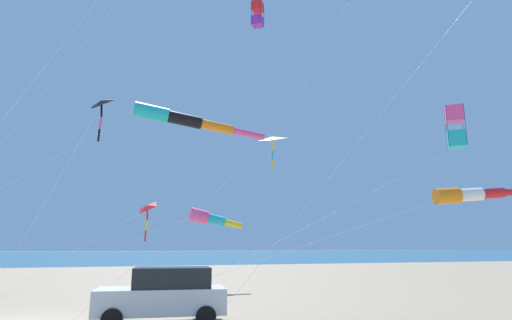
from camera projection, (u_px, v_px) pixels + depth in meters
ocean_water_strip at (95, 254)px, 167.34m from camera, size 240.00×600.00×0.01m
parked_car at (164, 294)px, 14.70m from camera, size 2.56×4.52×1.85m
cooler_box at (152, 307)px, 17.02m from camera, size 0.62×0.42×0.42m
kite_windsock_white_trailing at (208, 218)px, 26.80m from camera, size 2.78×13.06×4.97m
kite_windsock_magenta_far_left at (468, 195)px, 19.14m from camera, size 3.30×18.22×5.17m
kite_windsock_checkered_midright at (182, 119)px, 18.05m from camera, size 2.01×16.65×8.40m
kite_delta_rainbow_low_near at (272, 140)px, 21.13m from camera, size 3.26×9.11×7.99m
kite_box_red_high_left at (257, 14)px, 23.00m from camera, size 1.05×4.44×15.47m
kite_box_striped_overhead at (455, 127)px, 22.13m from camera, size 1.32×15.93×9.70m
kite_delta_green_low_center at (100, 105)px, 14.45m from camera, size 10.86×5.25×7.54m
kite_delta_black_fish_shape at (146, 208)px, 27.09m from camera, size 6.71×7.98×5.42m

